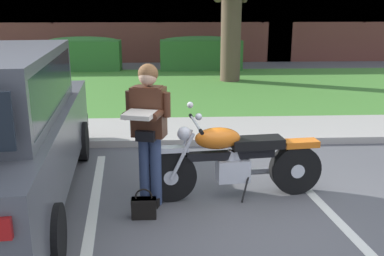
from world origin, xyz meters
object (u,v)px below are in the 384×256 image
hedge_center_left (201,53)px  brick_building (161,9)px  rider_person (148,124)px  handbag (144,206)px  hedge_left (84,53)px  motorcycle (241,160)px

hedge_center_left → brick_building: 7.15m
hedge_center_left → brick_building: (-1.54, 6.83, 1.42)m
rider_person → handbag: bearing=-99.2°
brick_building → hedge_left: bearing=-110.9°
rider_person → handbag: size_ratio=4.74×
handbag → hedge_left: bearing=103.5°
rider_person → brick_building: 17.78m
motorcycle → rider_person: 1.26m
hedge_center_left → motorcycle: bearing=-91.3°
hedge_left → brick_building: bearing=69.1°
motorcycle → hedge_left: 11.42m
hedge_left → brick_building: 7.45m
hedge_center_left → rider_person: bearing=-97.2°
hedge_left → hedge_center_left: size_ratio=0.89×
motorcycle → hedge_left: hedge_left is taller
rider_person → hedge_center_left: bearing=82.8°
rider_person → handbag: rider_person is taller
motorcycle → rider_person: bearing=-170.7°
handbag → motorcycle: bearing=24.6°
motorcycle → rider_person: (-1.13, -0.18, 0.53)m
hedge_left → hedge_center_left: same height
handbag → hedge_center_left: bearing=82.7°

